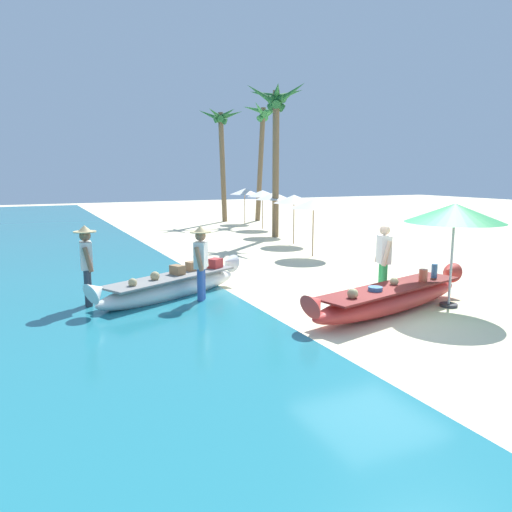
% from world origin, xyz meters
% --- Properties ---
extents(ground_plane, '(80.00, 80.00, 0.00)m').
position_xyz_m(ground_plane, '(0.00, 0.00, 0.00)').
color(ground_plane, beige).
extents(boat_red_foreground, '(4.71, 1.77, 0.82)m').
position_xyz_m(boat_red_foreground, '(0.39, -0.11, 0.29)').
color(boat_red_foreground, red).
rests_on(boat_red_foreground, ground).
extents(boat_white_midground, '(3.92, 2.36, 0.82)m').
position_xyz_m(boat_white_midground, '(-3.26, 2.70, 0.30)').
color(boat_white_midground, white).
rests_on(boat_white_midground, ground).
extents(person_vendor_hatted, '(0.47, 0.56, 1.67)m').
position_xyz_m(person_vendor_hatted, '(-2.83, 2.06, 0.96)').
color(person_vendor_hatted, '#3D5BA8').
rests_on(person_vendor_hatted, ground).
extents(person_tourist_customer, '(0.38, 0.59, 1.65)m').
position_xyz_m(person_tourist_customer, '(0.82, 0.68, 0.93)').
color(person_tourist_customer, green).
rests_on(person_tourist_customer, ground).
extents(person_vendor_assistant, '(0.44, 0.56, 1.73)m').
position_xyz_m(person_vendor_assistant, '(-5.03, 2.62, 1.00)').
color(person_vendor_assistant, '#333842').
rests_on(person_vendor_assistant, ground).
extents(patio_umbrella_large, '(1.96, 1.96, 2.14)m').
position_xyz_m(patio_umbrella_large, '(1.75, -0.31, 1.93)').
color(patio_umbrella_large, '#B7B7BC').
rests_on(patio_umbrella_large, ground).
extents(parasol_row_0, '(1.60, 1.60, 1.91)m').
position_xyz_m(parasol_row_0, '(2.53, 6.23, 1.75)').
color(parasol_row_0, '#8E6B47').
rests_on(parasol_row_0, ground).
extents(parasol_row_1, '(1.60, 1.60, 1.91)m').
position_xyz_m(parasol_row_1, '(3.38, 8.97, 1.75)').
color(parasol_row_1, '#8E6B47').
rests_on(parasol_row_1, ground).
extents(parasol_row_2, '(1.60, 1.60, 1.91)m').
position_xyz_m(parasol_row_2, '(3.84, 11.56, 1.75)').
color(parasol_row_2, '#8E6B47').
rests_on(parasol_row_2, ground).
extents(parasol_row_3, '(1.60, 1.60, 1.91)m').
position_xyz_m(parasol_row_3, '(4.57, 14.13, 1.75)').
color(parasol_row_3, '#8E6B47').
rests_on(parasol_row_3, ground).
extents(parasol_row_4, '(1.60, 1.60, 1.91)m').
position_xyz_m(parasol_row_4, '(4.89, 16.97, 1.75)').
color(parasol_row_4, '#8E6B47').
rests_on(parasol_row_4, ground).
extents(palm_tree_tall_inland, '(2.36, 2.85, 6.72)m').
position_xyz_m(palm_tree_tall_inland, '(6.51, 18.03, 5.27)').
color(palm_tree_tall_inland, brown).
rests_on(palm_tree_tall_inland, ground).
extents(palm_tree_leaning_seaward, '(2.51, 2.35, 6.35)m').
position_xyz_m(palm_tree_leaning_seaward, '(4.14, 18.44, 4.98)').
color(palm_tree_leaning_seaward, brown).
rests_on(palm_tree_leaning_seaward, ground).
extents(palm_tree_mid_cluster, '(2.68, 2.79, 6.43)m').
position_xyz_m(palm_tree_mid_cluster, '(3.70, 11.09, 5.17)').
color(palm_tree_mid_cluster, brown).
rests_on(palm_tree_mid_cluster, ground).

